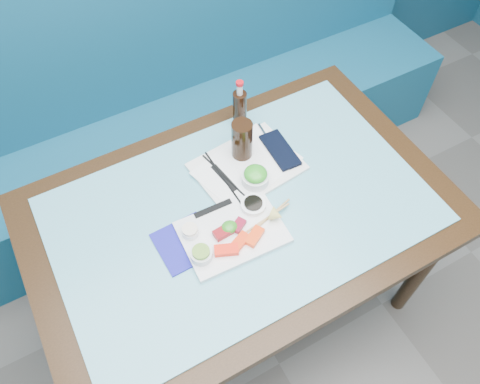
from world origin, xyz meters
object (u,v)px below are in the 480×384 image
sashimi_plate (232,232)px  cola_bottle_body (240,109)px  serving_tray (247,167)px  blue_napkin (185,243)px  dining_table (241,223)px  seaweed_bowl (255,179)px  cola_glass (242,140)px  booth_bench (158,126)px

sashimi_plate → cola_bottle_body: size_ratio=2.18×
serving_tray → blue_napkin: size_ratio=2.07×
sashimi_plate → dining_table: bearing=46.8°
cola_bottle_body → blue_napkin: (-0.40, -0.37, -0.07)m
seaweed_bowl → cola_glass: cola_glass is taller
booth_bench → serving_tray: (0.10, -0.70, 0.39)m
booth_bench → sashimi_plate: size_ratio=9.39×
cola_glass → dining_table: bearing=-119.5°
dining_table → blue_napkin: 0.24m
sashimi_plate → seaweed_bowl: bearing=42.3°
seaweed_bowl → blue_napkin: seaweed_bowl is taller
cola_glass → booth_bench: bearing=99.8°
seaweed_bowl → cola_bottle_body: size_ratio=0.64×
sashimi_plate → cola_glass: 0.33m
dining_table → cola_bottle_body: size_ratio=9.56×
dining_table → serving_tray: size_ratio=3.97×
booth_bench → cola_glass: bearing=-80.2°
sashimi_plate → cola_bottle_body: 0.49m
sashimi_plate → cola_bottle_body: (0.25, 0.41, 0.07)m
booth_bench → serving_tray: booth_bench is taller
dining_table → serving_tray: (0.10, 0.14, 0.10)m
booth_bench → blue_napkin: bearing=-104.2°
dining_table → booth_bench: bearing=90.0°
sashimi_plate → cola_bottle_body: bearing=60.9°
dining_table → sashimi_plate: bearing=-135.7°
sashimi_plate → seaweed_bowl: 0.21m
sashimi_plate → blue_napkin: sashimi_plate is taller
cola_glass → blue_napkin: 0.41m
serving_tray → cola_bottle_body: 0.23m
cola_bottle_body → blue_napkin: size_ratio=0.86×
sashimi_plate → seaweed_bowl: seaweed_bowl is taller
booth_bench → cola_glass: size_ratio=19.83×
blue_napkin → dining_table: bearing=7.6°
dining_table → blue_napkin: size_ratio=8.24×
serving_tray → booth_bench: bearing=91.9°
serving_tray → seaweed_bowl: 0.08m
serving_tray → seaweed_bowl: seaweed_bowl is taller
booth_bench → dining_table: booth_bench is taller
seaweed_bowl → sashimi_plate: bearing=-140.1°
serving_tray → cola_glass: size_ratio=2.33×
serving_tray → cola_bottle_body: (0.08, 0.20, 0.07)m
booth_bench → seaweed_bowl: 0.88m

